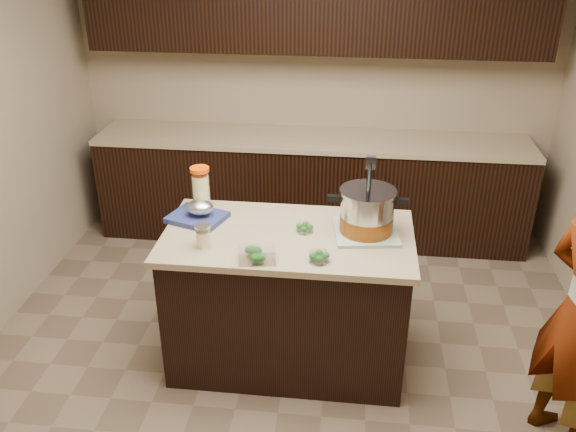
% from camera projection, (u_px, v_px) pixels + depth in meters
% --- Properties ---
extents(ground_plane, '(4.00, 4.00, 0.00)m').
position_uv_depth(ground_plane, '(288.00, 356.00, 3.95)').
color(ground_plane, brown).
rests_on(ground_plane, ground).
extents(room_shell, '(4.04, 4.04, 2.72)m').
position_uv_depth(room_shell, '(288.00, 97.00, 3.17)').
color(room_shell, tan).
rests_on(room_shell, ground).
extents(back_cabinets, '(3.60, 0.63, 2.33)m').
position_uv_depth(back_cabinets, '(312.00, 131.00, 5.06)').
color(back_cabinets, black).
rests_on(back_cabinets, ground).
extents(island, '(1.46, 0.81, 0.90)m').
position_uv_depth(island, '(288.00, 298.00, 3.74)').
color(island, black).
rests_on(island, ground).
extents(dish_towel, '(0.41, 0.41, 0.02)m').
position_uv_depth(dish_towel, '(366.00, 232.00, 3.55)').
color(dish_towel, '#537B59').
rests_on(dish_towel, island).
extents(stock_pot, '(0.46, 0.33, 0.46)m').
position_uv_depth(stock_pot, '(367.00, 214.00, 3.50)').
color(stock_pot, '#B7B7BC').
rests_on(stock_pot, dish_towel).
extents(lemonade_pitcher, '(0.12, 0.12, 0.29)m').
position_uv_depth(lemonade_pitcher, '(201.00, 191.00, 3.76)').
color(lemonade_pitcher, '#E5DC8C').
rests_on(lemonade_pitcher, island).
extents(mason_jar, '(0.10, 0.10, 0.15)m').
position_uv_depth(mason_jar, '(203.00, 236.00, 3.38)').
color(mason_jar, '#E5DC8C').
rests_on(mason_jar, island).
extents(broccoli_tub_left, '(0.13, 0.13, 0.05)m').
position_uv_depth(broccoli_tub_left, '(305.00, 228.00, 3.56)').
color(broccoli_tub_left, silver).
rests_on(broccoli_tub_left, island).
extents(broccoli_tub_right, '(0.13, 0.13, 0.05)m').
position_uv_depth(broccoli_tub_right, '(319.00, 257.00, 3.26)').
color(broccoli_tub_right, silver).
rests_on(broccoli_tub_right, island).
extents(broccoli_tub_rect, '(0.22, 0.18, 0.07)m').
position_uv_depth(broccoli_tub_rect, '(257.00, 255.00, 3.27)').
color(broccoli_tub_rect, silver).
rests_on(broccoli_tub_rect, island).
extents(blue_tray, '(0.39, 0.35, 0.12)m').
position_uv_depth(blue_tray, '(199.00, 214.00, 3.69)').
color(blue_tray, navy).
rests_on(blue_tray, island).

